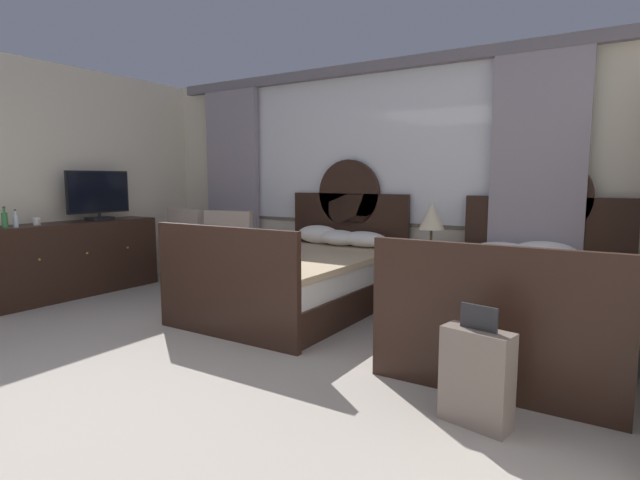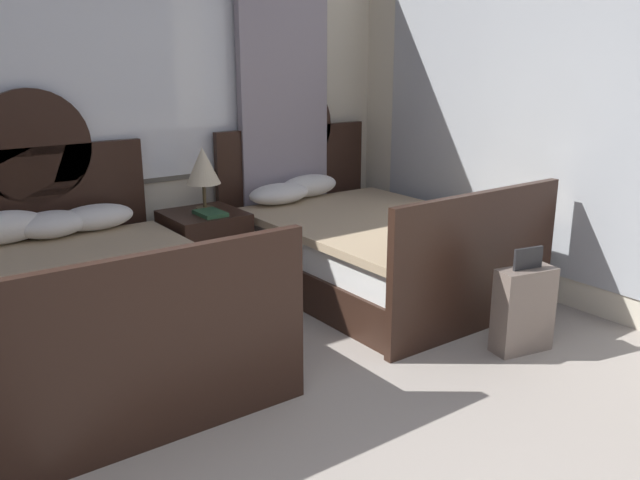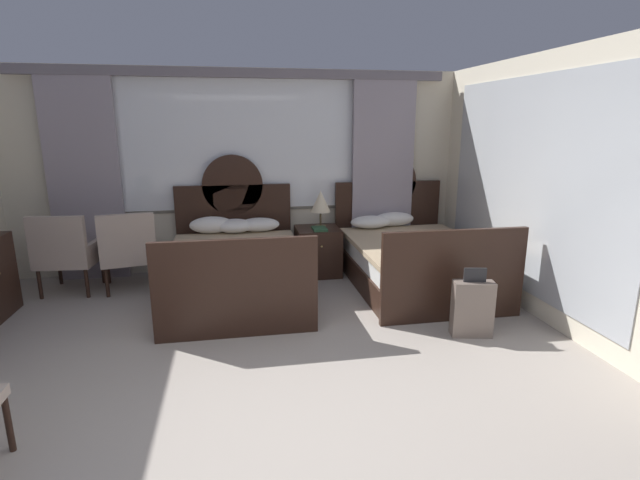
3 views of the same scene
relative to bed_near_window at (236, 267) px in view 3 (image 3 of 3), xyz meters
name	(u,v)px [view 3 (image 3 of 3)]	position (x,y,z in m)	size (l,w,h in m)	color
ground_plane	(262,448)	(0.12, -2.81, -0.35)	(24.00, 24.00, 0.00)	#9E9389
wall_back_window	(241,166)	(0.12, 1.11, 1.09)	(5.99, 0.22, 2.70)	beige
wall_right_mirror	(546,189)	(3.15, -1.12, 1.00)	(0.08, 4.52, 2.70)	beige
bed_near_window	(236,267)	(0.00, 0.00, 0.00)	(1.54, 2.24, 1.59)	black
bed_near_mirror	(412,259)	(2.18, -0.01, -0.01)	(1.54, 2.24, 1.59)	black
nightstand_between_beds	(318,251)	(1.09, 0.64, -0.03)	(0.57, 0.59, 0.64)	black
table_lamp_on_nightstand	(321,202)	(1.15, 0.71, 0.63)	(0.27, 0.27, 0.49)	brown
book_on_nightstand	(319,229)	(1.10, 0.53, 0.31)	(0.18, 0.26, 0.03)	#285133
armchair_by_window_left	(128,249)	(-1.28, 0.43, 0.17)	(0.75, 0.75, 0.98)	#B29E8E
armchair_by_window_centre	(66,252)	(-1.97, 0.43, 0.17)	(0.68, 0.68, 0.98)	#B29E8E
suitcase_on_floor	(472,308)	(2.21, -1.52, -0.07)	(0.41, 0.24, 0.68)	#75665B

